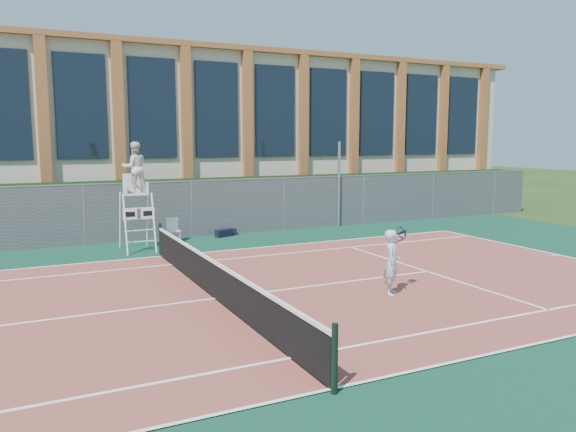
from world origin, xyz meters
name	(u,v)px	position (x,y,z in m)	size (l,w,h in m)	color
ground	(215,300)	(0.00, 0.00, 0.00)	(120.00, 120.00, 0.00)	#233814
apron	(203,290)	(0.00, 1.00, 0.01)	(36.00, 20.00, 0.01)	#0D3C2B
tennis_court	(215,299)	(0.00, 0.00, 0.02)	(23.77, 10.97, 0.02)	brown
tennis_net	(215,278)	(0.00, 0.00, 0.54)	(0.10, 11.30, 1.10)	black
fence	(140,212)	(0.00, 8.80, 1.10)	(40.00, 0.06, 2.20)	#595E60
hedge	(134,209)	(0.00, 10.00, 1.10)	(40.00, 1.40, 2.20)	black
building	(103,133)	(0.00, 17.95, 4.15)	(45.00, 10.60, 8.22)	beige
steel_pole	(339,184)	(8.63, 8.70, 1.87)	(0.12, 0.12, 3.74)	#9EA0A5
umpire_chair	(135,171)	(-0.47, 7.05, 2.76)	(1.06, 1.62, 3.78)	white
plastic_chair	(173,228)	(0.99, 7.84, 0.56)	(0.44, 0.44, 0.93)	silver
sports_bag_near	(224,233)	(3.11, 8.28, 0.16)	(0.68, 0.27, 0.29)	black
sports_bag_far	(228,232)	(3.41, 8.60, 0.14)	(0.65, 0.28, 0.26)	black
tennis_player	(392,262)	(4.03, -1.51, 0.84)	(0.95, 0.77, 1.63)	silver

